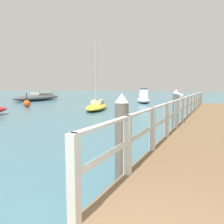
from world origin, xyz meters
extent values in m
cube|color=brown|center=(0.00, 10.55, 0.24)|extent=(2.43, 21.10, 0.48)
cube|color=beige|center=(-1.13, 0.80, 1.01)|extent=(0.12, 0.12, 1.07)
cube|color=beige|center=(-1.13, 2.43, 1.01)|extent=(0.12, 0.12, 1.07)
cube|color=beige|center=(-1.13, 4.05, 1.01)|extent=(0.12, 0.12, 1.07)
cube|color=beige|center=(-1.13, 5.68, 1.01)|extent=(0.12, 0.12, 1.07)
cube|color=beige|center=(-1.13, 7.30, 1.01)|extent=(0.12, 0.12, 1.07)
cube|color=beige|center=(-1.13, 8.93, 1.01)|extent=(0.12, 0.12, 1.07)
cube|color=beige|center=(-1.13, 10.55, 1.01)|extent=(0.12, 0.12, 1.07)
cube|color=beige|center=(-1.13, 12.18, 1.01)|extent=(0.12, 0.12, 1.07)
cube|color=beige|center=(-1.13, 13.80, 1.01)|extent=(0.12, 0.12, 1.07)
cube|color=beige|center=(-1.13, 15.43, 1.01)|extent=(0.12, 0.12, 1.07)
cube|color=beige|center=(-1.13, 17.05, 1.01)|extent=(0.12, 0.12, 1.07)
cube|color=beige|center=(-1.13, 18.68, 1.01)|extent=(0.12, 0.12, 1.07)
cube|color=beige|center=(-1.13, 20.30, 1.01)|extent=(0.12, 0.12, 1.07)
cube|color=beige|center=(-1.13, 10.55, 1.53)|extent=(0.10, 19.50, 0.04)
cube|color=beige|center=(-1.13, 10.55, 1.07)|extent=(0.10, 19.50, 0.04)
cylinder|color=#6B6056|center=(-1.51, 3.04, 0.86)|extent=(0.28, 0.28, 1.71)
cone|color=white|center=(-1.51, 3.04, 1.81)|extent=(0.29, 0.29, 0.20)
cylinder|color=#6B6056|center=(-1.51, 9.40, 0.86)|extent=(0.28, 0.28, 1.71)
cone|color=white|center=(-1.51, 9.40, 1.81)|extent=(0.29, 0.29, 0.20)
ellipsoid|color=white|center=(-1.13, 8.36, 1.67)|extent=(0.29, 0.29, 0.15)
sphere|color=white|center=(-1.25, 8.49, 1.72)|extent=(0.09, 0.09, 0.09)
cone|color=gold|center=(-1.30, 8.54, 1.72)|extent=(0.05, 0.05, 0.02)
cone|color=#939399|center=(-1.02, 8.24, 1.68)|extent=(0.11, 0.11, 0.07)
ellipsoid|color=#939399|center=(-1.13, 8.36, 1.70)|extent=(0.28, 0.28, 0.04)
cylinder|color=tan|center=(-1.15, 8.34, 1.57)|extent=(0.01, 0.01, 0.05)
cylinder|color=tan|center=(-1.11, 8.37, 1.57)|extent=(0.01, 0.01, 0.05)
ellipsoid|color=#4C4C51|center=(-22.93, 22.53, 0.43)|extent=(3.23, 8.83, 0.85)
cylinder|color=#B2B2B7|center=(-22.91, 22.10, 5.01)|extent=(0.10, 0.10, 8.31)
cylinder|color=#B2B2B7|center=(-22.98, 23.62, 1.20)|extent=(0.21, 3.05, 0.08)
cube|color=beige|center=(-22.98, 23.58, 1.00)|extent=(1.73, 3.20, 0.30)
ellipsoid|color=white|center=(-8.18, 25.33, 0.31)|extent=(3.13, 5.13, 0.62)
cube|color=white|center=(-8.34, 25.79, 1.12)|extent=(1.61, 2.18, 1.00)
cube|color=#334756|center=(-8.34, 25.79, 1.70)|extent=(1.48, 1.97, 0.16)
ellipsoid|color=gold|center=(-9.28, 15.52, 0.26)|extent=(3.20, 5.48, 0.51)
cylinder|color=#B2B2B7|center=(-9.19, 15.27, 3.31)|extent=(0.10, 0.10, 5.60)
cylinder|color=#B2B2B7|center=(-9.49, 16.14, 0.86)|extent=(0.68, 1.76, 0.08)
cube|color=beige|center=(-9.48, 16.12, 0.66)|extent=(1.45, 2.08, 0.30)
sphere|color=#E54C19|center=(-16.48, 14.53, 0.35)|extent=(0.70, 0.70, 0.70)
cylinder|color=#262626|center=(-16.48, 14.53, 1.05)|extent=(0.08, 0.08, 0.70)
camera|label=1|loc=(0.29, -1.15, 2.06)|focal=35.53mm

